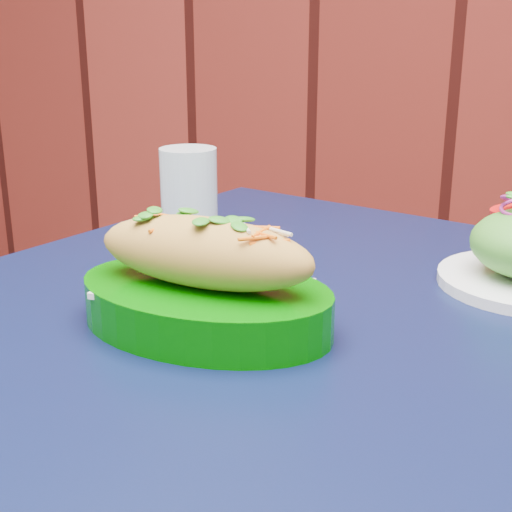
% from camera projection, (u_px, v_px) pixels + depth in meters
% --- Properties ---
extents(cafe_table, '(0.95, 0.95, 0.75)m').
position_uv_depth(cafe_table, '(313.00, 384.00, 0.75)').
color(cafe_table, black).
rests_on(cafe_table, ground).
extents(banh_mi_basket, '(0.25, 0.17, 0.12)m').
position_uv_depth(banh_mi_basket, '(205.00, 283.00, 0.66)').
color(banh_mi_basket, '#015F01').
rests_on(banh_mi_basket, cafe_table).
extents(water_glass, '(0.07, 0.07, 0.12)m').
position_uv_depth(water_glass, '(189.00, 194.00, 0.94)').
color(water_glass, silver).
rests_on(water_glass, cafe_table).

